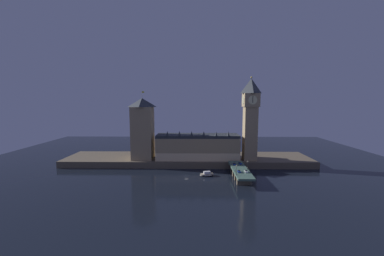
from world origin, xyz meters
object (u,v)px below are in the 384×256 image
(victoria_tower, at_px, (143,129))
(street_lamp_mid, at_px, (248,164))
(car_southbound_trail, at_px, (240,163))
(boat_upstream, at_px, (207,174))
(car_southbound_lead, at_px, (246,171))
(car_northbound_lead, at_px, (234,164))
(pedestrian_mid_walk, at_px, (248,168))
(pedestrian_near_rail, at_px, (235,171))
(street_lamp_near, at_px, (237,169))
(car_northbound_trail, at_px, (239,171))
(pedestrian_far_rail, at_px, (231,164))
(clock_tower, at_px, (250,117))

(victoria_tower, distance_m, street_lamp_mid, 93.89)
(car_southbound_trail, distance_m, boat_upstream, 28.65)
(boat_upstream, bearing_deg, street_lamp_mid, -8.82)
(car_southbound_lead, height_order, car_southbound_trail, car_southbound_lead)
(car_northbound_lead, bearing_deg, street_lamp_mid, -53.66)
(car_southbound_lead, bearing_deg, pedestrian_mid_walk, 69.47)
(pedestrian_mid_walk, height_order, boat_upstream, pedestrian_mid_walk)
(victoria_tower, height_order, street_lamp_mid, victoria_tower)
(car_northbound_lead, relative_size, pedestrian_mid_walk, 2.51)
(pedestrian_near_rail, distance_m, street_lamp_near, 8.04)
(pedestrian_mid_walk, xyz_separation_m, boat_upstream, (-28.95, 6.57, -6.55))
(car_northbound_trail, xyz_separation_m, pedestrian_far_rail, (-2.47, 19.39, 0.22))
(car_southbound_lead, relative_size, boat_upstream, 0.35)
(victoria_tower, height_order, pedestrian_mid_walk, victoria_tower)
(car_southbound_trail, height_order, boat_upstream, car_southbound_trail)
(clock_tower, distance_m, pedestrian_near_rail, 56.11)
(car_northbound_lead, xyz_separation_m, street_lamp_near, (-2.87, -25.34, 3.47))
(victoria_tower, relative_size, car_northbound_trail, 13.60)
(pedestrian_mid_walk, bearing_deg, street_lamp_mid, 78.80)
(victoria_tower, bearing_deg, pedestrian_far_rail, -18.39)
(car_southbound_trail, bearing_deg, car_northbound_trail, -102.59)
(street_lamp_mid, bearing_deg, car_northbound_trail, -131.99)
(victoria_tower, bearing_deg, street_lamp_mid, -22.74)
(clock_tower, height_order, car_northbound_lead, clock_tower)
(pedestrian_far_rail, bearing_deg, pedestrian_near_rail, -90.00)
(clock_tower, relative_size, car_northbound_trail, 16.31)
(clock_tower, relative_size, car_northbound_lead, 17.19)
(boat_upstream, bearing_deg, pedestrian_mid_walk, -12.79)
(car_northbound_lead, height_order, boat_upstream, car_northbound_lead)
(car_northbound_lead, relative_size, boat_upstream, 0.35)
(car_southbound_lead, bearing_deg, street_lamp_mid, 71.58)
(car_southbound_trail, distance_m, pedestrian_near_rail, 22.11)
(car_southbound_trail, xyz_separation_m, boat_upstream, (-26.48, -8.89, -6.36))
(street_lamp_mid, bearing_deg, car_northbound_lead, 126.34)
(victoria_tower, xyz_separation_m, pedestrian_far_rail, (73.95, -24.59, -24.56))
(clock_tower, relative_size, victoria_tower, 1.20)
(car_northbound_trail, xyz_separation_m, street_lamp_near, (-2.87, -6.04, 3.46))
(pedestrian_far_rail, height_order, street_lamp_mid, street_lamp_mid)
(car_northbound_lead, xyz_separation_m, car_northbound_trail, (0.00, -19.30, 0.00))
(car_northbound_trail, xyz_separation_m, pedestrian_near_rail, (-2.47, 1.29, 0.17))
(street_lamp_mid, bearing_deg, pedestrian_near_rail, -144.29)
(car_southbound_lead, distance_m, pedestrian_near_rail, 7.51)
(pedestrian_mid_walk, distance_m, boat_upstream, 30.40)
(car_northbound_lead, relative_size, pedestrian_far_rail, 2.37)
(clock_tower, xyz_separation_m, pedestrian_mid_walk, (-8.95, -33.92, -35.37))
(car_southbound_lead, height_order, street_lamp_mid, street_lamp_mid)
(car_northbound_trail, distance_m, boat_upstream, 26.08)
(car_northbound_lead, bearing_deg, pedestrian_near_rail, -97.81)
(car_southbound_lead, relative_size, pedestrian_mid_walk, 2.49)
(street_lamp_mid, relative_size, boat_upstream, 0.50)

